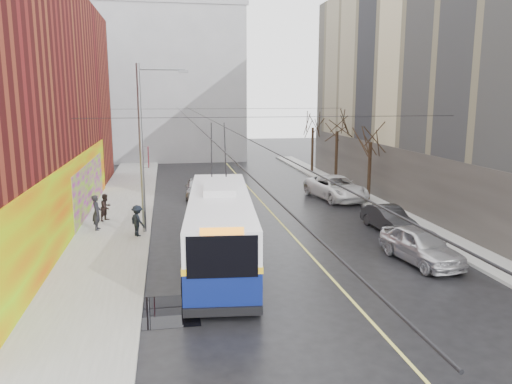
{
  "coord_description": "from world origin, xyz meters",
  "views": [
    {
      "loc": [
        -4.99,
        -16.73,
        7.34
      ],
      "look_at": [
        -0.65,
        7.4,
        2.62
      ],
      "focal_mm": 35.0,
      "sensor_mm": 36.0,
      "label": 1
    }
  ],
  "objects_px": {
    "parked_car_a": "(421,245)",
    "tree_mid": "(337,122)",
    "pedestrian_a": "(97,213)",
    "trolleybus": "(220,226)",
    "following_car": "(197,187)",
    "streetlight_pole": "(144,145)",
    "tree_near": "(371,131)",
    "pedestrian_b": "(106,207)",
    "parked_car_b": "(388,218)",
    "parked_car_c": "(336,188)",
    "tree_far": "(313,119)",
    "pedestrian_c": "(138,221)"
  },
  "relations": [
    {
      "from": "streetlight_pole",
      "to": "parked_car_c",
      "type": "distance_m",
      "value": 15.51
    },
    {
      "from": "pedestrian_a",
      "to": "pedestrian_c",
      "type": "distance_m",
      "value": 2.8
    },
    {
      "from": "parked_car_b",
      "to": "pedestrian_a",
      "type": "bearing_deg",
      "value": 167.03
    },
    {
      "from": "parked_car_c",
      "to": "trolleybus",
      "type": "bearing_deg",
      "value": -137.66
    },
    {
      "from": "parked_car_a",
      "to": "following_car",
      "type": "height_order",
      "value": "parked_car_a"
    },
    {
      "from": "following_car",
      "to": "pedestrian_c",
      "type": "height_order",
      "value": "pedestrian_c"
    },
    {
      "from": "tree_far",
      "to": "parked_car_b",
      "type": "xyz_separation_m",
      "value": [
        -2.0,
        -21.58,
        -4.47
      ]
    },
    {
      "from": "tree_far",
      "to": "parked_car_a",
      "type": "bearing_deg",
      "value": -96.22
    },
    {
      "from": "parked_car_c",
      "to": "pedestrian_b",
      "type": "xyz_separation_m",
      "value": [
        -15.61,
        -4.31,
        0.12
      ]
    },
    {
      "from": "tree_near",
      "to": "streetlight_pole",
      "type": "bearing_deg",
      "value": -158.38
    },
    {
      "from": "tree_far",
      "to": "pedestrian_a",
      "type": "height_order",
      "value": "tree_far"
    },
    {
      "from": "trolleybus",
      "to": "tree_mid",
      "type": "bearing_deg",
      "value": 62.69
    },
    {
      "from": "pedestrian_a",
      "to": "parked_car_c",
      "type": "bearing_deg",
      "value": -67.49
    },
    {
      "from": "pedestrian_c",
      "to": "pedestrian_a",
      "type": "bearing_deg",
      "value": 18.13
    },
    {
      "from": "parked_car_b",
      "to": "parked_car_c",
      "type": "xyz_separation_m",
      "value": [
        0.0,
        8.78,
        0.16
      ]
    },
    {
      "from": "tree_far",
      "to": "pedestrian_c",
      "type": "xyz_separation_m",
      "value": [
        -15.61,
        -20.82,
        -4.17
      ]
    },
    {
      "from": "tree_mid",
      "to": "pedestrian_a",
      "type": "xyz_separation_m",
      "value": [
        -17.86,
        -12.16,
        -4.14
      ]
    },
    {
      "from": "tree_mid",
      "to": "trolleybus",
      "type": "height_order",
      "value": "tree_mid"
    },
    {
      "from": "tree_near",
      "to": "parked_car_c",
      "type": "xyz_separation_m",
      "value": [
        -2.0,
        1.2,
        -4.14
      ]
    },
    {
      "from": "tree_mid",
      "to": "tree_near",
      "type": "bearing_deg",
      "value": -90.0
    },
    {
      "from": "tree_far",
      "to": "parked_car_c",
      "type": "bearing_deg",
      "value": -98.88
    },
    {
      "from": "tree_near",
      "to": "parked_car_a",
      "type": "xyz_separation_m",
      "value": [
        -2.94,
        -12.95,
        -4.19
      ]
    },
    {
      "from": "streetlight_pole",
      "to": "pedestrian_a",
      "type": "xyz_separation_m",
      "value": [
        -2.72,
        0.84,
        -3.73
      ]
    },
    {
      "from": "tree_near",
      "to": "pedestrian_b",
      "type": "xyz_separation_m",
      "value": [
        -17.61,
        -3.12,
        -4.03
      ]
    },
    {
      "from": "tree_near",
      "to": "tree_mid",
      "type": "bearing_deg",
      "value": 90.0
    },
    {
      "from": "streetlight_pole",
      "to": "pedestrian_a",
      "type": "distance_m",
      "value": 4.7
    },
    {
      "from": "parked_car_b",
      "to": "tree_near",
      "type": "bearing_deg",
      "value": 70.92
    },
    {
      "from": "pedestrian_a",
      "to": "following_car",
      "type": "bearing_deg",
      "value": -33.28
    },
    {
      "from": "parked_car_c",
      "to": "parked_car_a",
      "type": "bearing_deg",
      "value": -103.42
    },
    {
      "from": "parked_car_a",
      "to": "tree_mid",
      "type": "bearing_deg",
      "value": 74.3
    },
    {
      "from": "tree_mid",
      "to": "parked_car_b",
      "type": "bearing_deg",
      "value": -97.81
    },
    {
      "from": "tree_near",
      "to": "trolleybus",
      "type": "xyz_separation_m",
      "value": [
        -11.75,
        -11.28,
        -3.33
      ]
    },
    {
      "from": "tree_near",
      "to": "parked_car_c",
      "type": "distance_m",
      "value": 4.75
    },
    {
      "from": "trolleybus",
      "to": "parked_car_a",
      "type": "xyz_separation_m",
      "value": [
        8.82,
        -1.67,
        -0.85
      ]
    },
    {
      "from": "tree_far",
      "to": "tree_mid",
      "type": "bearing_deg",
      "value": -90.0
    },
    {
      "from": "streetlight_pole",
      "to": "tree_far",
      "type": "relative_size",
      "value": 1.37
    },
    {
      "from": "tree_mid",
      "to": "trolleybus",
      "type": "xyz_separation_m",
      "value": [
        -11.75,
        -18.28,
        -3.61
      ]
    },
    {
      "from": "pedestrian_b",
      "to": "tree_near",
      "type": "bearing_deg",
      "value": -47.39
    },
    {
      "from": "streetlight_pole",
      "to": "parked_car_a",
      "type": "xyz_separation_m",
      "value": [
        12.2,
        -6.95,
        -4.06
      ]
    },
    {
      "from": "parked_car_a",
      "to": "parked_car_c",
      "type": "distance_m",
      "value": 14.18
    },
    {
      "from": "parked_car_a",
      "to": "pedestrian_b",
      "type": "bearing_deg",
      "value": 138.86
    },
    {
      "from": "parked_car_c",
      "to": "following_car",
      "type": "bearing_deg",
      "value": 155.81
    },
    {
      "from": "following_car",
      "to": "trolleybus",
      "type": "bearing_deg",
      "value": -86.61
    },
    {
      "from": "streetlight_pole",
      "to": "tree_near",
      "type": "distance_m",
      "value": 16.28
    },
    {
      "from": "parked_car_a",
      "to": "pedestrian_b",
      "type": "xyz_separation_m",
      "value": [
        -14.67,
        9.83,
        0.16
      ]
    },
    {
      "from": "streetlight_pole",
      "to": "pedestrian_c",
      "type": "relative_size",
      "value": 5.5
    },
    {
      "from": "parked_car_a",
      "to": "pedestrian_a",
      "type": "bearing_deg",
      "value": 145.14
    },
    {
      "from": "trolleybus",
      "to": "following_car",
      "type": "height_order",
      "value": "trolleybus"
    },
    {
      "from": "streetlight_pole",
      "to": "following_car",
      "type": "relative_size",
      "value": 2.13
    },
    {
      "from": "parked_car_a",
      "to": "pedestrian_c",
      "type": "height_order",
      "value": "pedestrian_c"
    }
  ]
}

